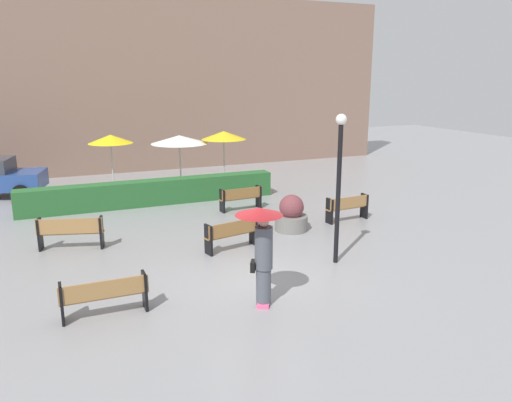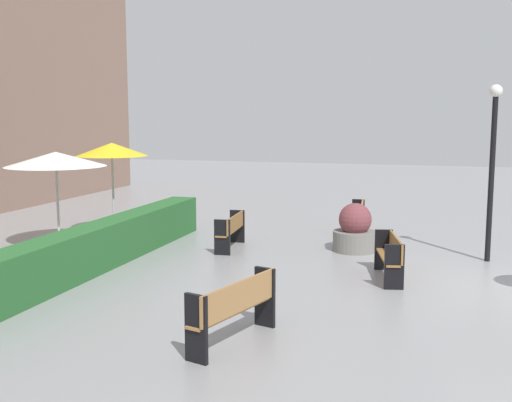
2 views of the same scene
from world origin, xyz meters
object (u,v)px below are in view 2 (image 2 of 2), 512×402
at_px(bench_mid_center, 390,254).
at_px(planter_pot, 355,231).
at_px(bench_far_left, 236,306).
at_px(bench_far_right, 358,215).
at_px(bench_back_row, 232,229).
at_px(patio_umbrella_yellow_far, 112,150).
at_px(lamp_post, 493,154).
at_px(patio_umbrella_white, 56,159).

relative_size(bench_mid_center, planter_pot, 1.42).
bearing_deg(bench_mid_center, planter_pot, 23.05).
xyz_separation_m(bench_far_left, planter_pot, (6.57, -0.83, -0.06)).
height_order(bench_far_left, planter_pot, planter_pot).
relative_size(bench_mid_center, bench_far_right, 1.02).
bearing_deg(bench_mid_center, bench_back_row, 65.38).
xyz_separation_m(bench_back_row, patio_umbrella_yellow_far, (0.61, 3.55, 1.84)).
bearing_deg(bench_mid_center, lamp_post, -42.13).
bearing_deg(patio_umbrella_white, bench_far_right, -59.42).
distance_m(planter_pot, patio_umbrella_white, 7.38).
relative_size(lamp_post, patio_umbrella_yellow_far, 1.55).
xyz_separation_m(bench_far_left, patio_umbrella_yellow_far, (6.60, 5.65, 1.78)).
xyz_separation_m(bench_far_right, patio_umbrella_white, (-4.00, 6.77, 1.68)).
height_order(bench_far_left, bench_far_right, bench_far_left).
height_order(bench_mid_center, planter_pot, planter_pot).
xyz_separation_m(bench_mid_center, patio_umbrella_yellow_far, (2.41, 7.49, 1.82)).
distance_m(bench_mid_center, lamp_post, 3.49).
bearing_deg(planter_pot, lamp_post, -93.77).
bearing_deg(planter_pot, bench_far_left, 172.84).
xyz_separation_m(lamp_post, patio_umbrella_white, (-1.57, 9.95, -0.20)).
bearing_deg(bench_back_row, patio_umbrella_yellow_far, 80.27).
relative_size(patio_umbrella_white, patio_umbrella_yellow_far, 0.95).
height_order(bench_mid_center, bench_back_row, bench_mid_center).
distance_m(bench_mid_center, bench_far_right, 4.76).
bearing_deg(bench_back_row, bench_mid_center, -114.62).
xyz_separation_m(bench_mid_center, lamp_post, (2.18, -1.97, 1.88)).
height_order(bench_far_right, patio_umbrella_white, patio_umbrella_white).
distance_m(bench_far_left, lamp_post, 7.64).
distance_m(bench_mid_center, patio_umbrella_white, 8.17).
distance_m(bench_mid_center, bench_back_row, 4.33).
relative_size(bench_far_left, planter_pot, 1.57).
bearing_deg(bench_far_left, patio_umbrella_white, 51.98).
bearing_deg(bench_back_row, bench_far_right, -44.16).
distance_m(bench_far_left, planter_pot, 6.62).
relative_size(planter_pot, patio_umbrella_white, 0.48).
distance_m(bench_far_left, bench_far_right, 8.82).
bearing_deg(bench_back_row, planter_pot, -78.92).
relative_size(bench_far_left, bench_back_row, 1.12).
height_order(bench_mid_center, lamp_post, lamp_post).
distance_m(planter_pot, patio_umbrella_yellow_far, 6.73).
bearing_deg(patio_umbrella_white, bench_mid_center, -94.37).
height_order(bench_far_left, patio_umbrella_white, patio_umbrella_white).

